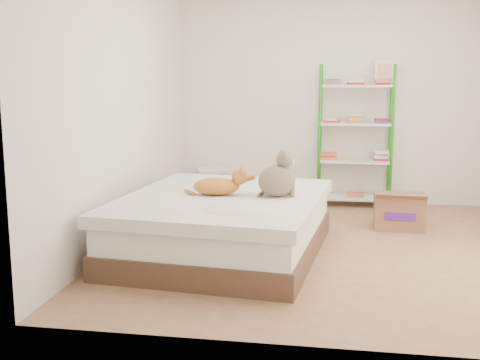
% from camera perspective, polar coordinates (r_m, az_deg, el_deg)
% --- Properties ---
extents(room, '(3.81, 4.21, 2.61)m').
position_cam_1_polar(room, '(5.45, 8.29, 6.91)').
color(room, tan).
rests_on(room, ground).
extents(bed, '(1.87, 2.24, 0.53)m').
position_cam_1_polar(bed, '(5.35, -1.58, -4.25)').
color(bed, '#472F1F').
rests_on(bed, ground).
extents(orange_cat, '(0.52, 0.33, 0.20)m').
position_cam_1_polar(orange_cat, '(5.29, -2.26, -0.39)').
color(orange_cat, '#C45A22').
rests_on(orange_cat, bed).
extents(grey_cat, '(0.43, 0.40, 0.40)m').
position_cam_1_polar(grey_cat, '(5.21, 3.52, 0.57)').
color(grey_cat, '#776850').
rests_on(grey_cat, bed).
extents(shelf_unit, '(0.88, 0.36, 1.74)m').
position_cam_1_polar(shelf_unit, '(7.36, 10.92, 4.45)').
color(shelf_unit, '#268A1B').
rests_on(shelf_unit, ground).
extents(cardboard_box, '(0.51, 0.49, 0.41)m').
position_cam_1_polar(cardboard_box, '(6.47, 14.85, -2.88)').
color(cardboard_box, '#86614D').
rests_on(cardboard_box, ground).
extents(white_bin, '(0.44, 0.41, 0.42)m').
position_cam_1_polar(white_bin, '(7.58, -2.65, -0.45)').
color(white_bin, silver).
rests_on(white_bin, ground).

